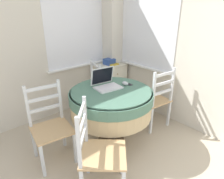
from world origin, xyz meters
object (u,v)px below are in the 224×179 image
(cell_phone, at_px, (128,84))
(storage_box, at_px, (109,62))
(computer_mouse, at_px, (125,83))
(book_on_cabinet, at_px, (112,64))
(dining_chair_left_flank, at_px, (50,126))
(dining_chair_near_right_window, at_px, (155,99))
(laptop, at_px, (106,83))
(corner_cabinet, at_px, (110,83))
(round_dining_table, at_px, (111,101))
(dining_chair_camera_near, at_px, (98,152))
(dining_chair_near_back_window, at_px, (88,93))

(cell_phone, relative_size, storage_box, 0.71)
(computer_mouse, xyz_separation_m, book_on_cabinet, (0.59, 0.92, -0.03))
(dining_chair_left_flank, distance_m, book_on_cabinet, 1.76)
(computer_mouse, distance_m, dining_chair_left_flank, 1.08)
(dining_chair_near_right_window, distance_m, book_on_cabinet, 1.11)
(computer_mouse, height_order, dining_chair_left_flank, dining_chair_left_flank)
(cell_phone, bearing_deg, dining_chair_left_flank, 167.18)
(laptop, distance_m, corner_cabinet, 1.27)
(corner_cabinet, distance_m, book_on_cabinet, 0.39)
(dining_chair_near_right_window, height_order, book_on_cabinet, dining_chair_near_right_window)
(laptop, height_order, cell_phone, laptop)
(dining_chair_left_flank, bearing_deg, storage_box, 25.47)
(cell_phone, relative_size, corner_cabinet, 0.17)
(round_dining_table, relative_size, computer_mouse, 10.89)
(storage_box, bearing_deg, dining_chair_left_flank, -154.53)
(storage_box, bearing_deg, laptop, -133.05)
(round_dining_table, distance_m, laptop, 0.24)
(dining_chair_camera_near, relative_size, storage_box, 5.32)
(dining_chair_left_flank, bearing_deg, dining_chair_near_back_window, 29.62)
(cell_phone, bearing_deg, corner_cabinet, 61.57)
(corner_cabinet, bearing_deg, round_dining_table, -130.43)
(book_on_cabinet, bearing_deg, dining_chair_camera_near, -135.59)
(dining_chair_camera_near, distance_m, corner_cabinet, 2.05)
(cell_phone, bearing_deg, book_on_cabinet, 59.57)
(round_dining_table, height_order, storage_box, storage_box)
(laptop, distance_m, storage_box, 1.18)
(laptop, bearing_deg, corner_cabinet, 46.57)
(round_dining_table, xyz_separation_m, computer_mouse, (0.25, 0.00, 0.18))
(cell_phone, bearing_deg, storage_box, 62.14)
(round_dining_table, relative_size, dining_chair_near_back_window, 1.12)
(corner_cabinet, bearing_deg, dining_chair_camera_near, -134.25)
(corner_cabinet, bearing_deg, computer_mouse, -120.74)
(dining_chair_near_back_window, bearing_deg, corner_cabinet, 19.24)
(laptop, xyz_separation_m, cell_phone, (0.29, -0.12, -0.05))
(storage_box, bearing_deg, dining_chair_near_right_window, -93.23)
(laptop, bearing_deg, computer_mouse, -24.83)
(round_dining_table, distance_m, dining_chair_near_right_window, 0.79)
(cell_phone, xyz_separation_m, dining_chair_near_right_window, (0.45, -0.13, -0.33))
(laptop, xyz_separation_m, book_on_cabinet, (0.83, 0.81, -0.06))
(round_dining_table, height_order, dining_chair_camera_near, dining_chair_camera_near)
(cell_phone, bearing_deg, laptop, 157.70)
(laptop, relative_size, corner_cabinet, 0.48)
(round_dining_table, height_order, corner_cabinet, round_dining_table)
(round_dining_table, distance_m, dining_chair_left_flank, 0.79)
(round_dining_table, distance_m, dining_chair_camera_near, 0.79)
(storage_box, bearing_deg, dining_chair_camera_near, -134.04)
(dining_chair_left_flank, distance_m, corner_cabinet, 1.74)
(corner_cabinet, bearing_deg, cell_phone, -118.43)
(computer_mouse, bearing_deg, book_on_cabinet, 57.22)
(dining_chair_near_right_window, xyz_separation_m, storage_box, (0.06, 1.10, 0.36))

